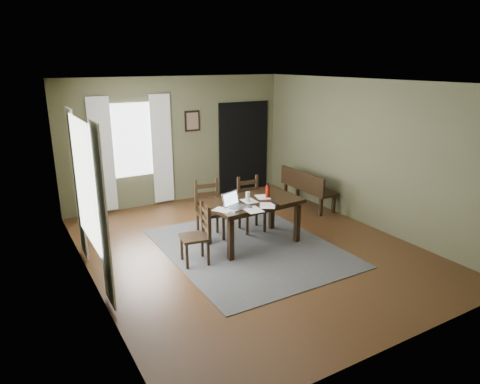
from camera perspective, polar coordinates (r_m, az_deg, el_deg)
ground at (r=7.22m, az=1.21°, el=-7.49°), size 5.00×6.00×0.01m
room_shell at (r=6.67m, az=1.30°, el=6.77°), size 5.02×6.02×2.71m
rug at (r=7.22m, az=1.21°, el=-7.41°), size 2.60×3.20×0.01m
dining_table at (r=7.14m, az=1.77°, el=-1.79°), size 1.59×1.00×0.77m
chair_end at (r=6.57m, az=-5.68°, el=-5.72°), size 0.47×0.47×0.93m
chair_back_left at (r=7.49m, az=-4.12°, el=-2.44°), size 0.51×0.52×1.02m
chair_back_right at (r=7.80m, az=1.44°, el=-1.72°), size 0.48×0.48×0.98m
bench at (r=9.15m, az=8.85°, el=0.85°), size 0.45×1.40×0.79m
laptop at (r=6.74m, az=-0.83°, el=-1.54°), size 0.42×0.38×0.24m
computer_mouse at (r=6.74m, az=1.22°, el=-1.95°), size 0.05×0.09×0.03m
tv_remote at (r=6.92m, az=4.68°, el=-1.55°), size 0.05×0.17×0.02m
drinking_glass at (r=7.00m, az=1.05°, el=-0.65°), size 0.10×0.10×0.16m
water_bottle at (r=7.21m, az=3.71°, el=0.14°), size 0.08×0.08×0.25m
paper_a at (r=6.64m, az=-2.33°, el=-2.40°), size 0.34×0.36×0.00m
paper_b at (r=6.84m, az=3.65°, el=-1.81°), size 0.37×0.39×0.00m
paper_c at (r=7.06m, az=1.24°, el=-1.20°), size 0.23×0.29×0.00m
paper_d at (r=7.26m, az=3.05°, el=-0.68°), size 0.28×0.33×0.00m
paper_e at (r=6.64m, az=1.75°, el=-2.39°), size 0.27×0.34×0.00m
window_left at (r=6.08m, az=-20.07°, el=1.28°), size 0.01×1.30×1.70m
window_back at (r=9.04m, az=-14.22°, el=6.71°), size 1.00×0.01×1.50m
curtain_left_near at (r=5.39m, az=-17.85°, el=-3.27°), size 0.03×0.48×2.30m
curtain_left_far at (r=6.93m, az=-20.89°, el=0.91°), size 0.03×0.48×2.30m
curtain_back_left at (r=8.91m, az=-17.87°, el=4.62°), size 0.44×0.03×2.30m
curtain_back_right at (r=9.24m, az=-10.36°, el=5.60°), size 0.44×0.03×2.30m
framed_picture at (r=9.45m, az=-6.39°, el=9.39°), size 0.34×0.03×0.44m
doorway_back at (r=10.15m, az=0.49°, el=6.02°), size 1.30×0.03×2.10m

